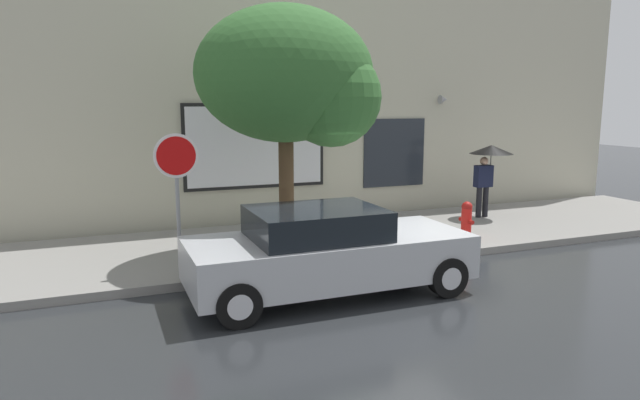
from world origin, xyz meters
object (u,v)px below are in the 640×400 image
Objects in this scene: fire_hydrant at (466,220)px; street_tree at (295,80)px; pedestrian_with_umbrella at (489,158)px; parked_car at (326,252)px; stop_sign at (177,174)px.

fire_hydrant is 0.17× the size of street_tree.
fire_hydrant is 0.43× the size of pedestrian_with_umbrella.
pedestrian_with_umbrella is (5.88, 3.56, 0.94)m from parked_car.
fire_hydrant is 0.34× the size of stop_sign.
parked_car is at bearing -155.27° from fire_hydrant.
pedestrian_with_umbrella is 0.77× the size of stop_sign.
parked_car is 0.95× the size of street_tree.
parked_car is at bearing -42.28° from stop_sign.
pedestrian_with_umbrella is 6.06m from street_tree.
parked_car is 1.89× the size of stop_sign.
parked_car is at bearing -96.72° from street_tree.
fire_hydrant is at bearing -5.53° from street_tree.
pedestrian_with_umbrella is (1.88, 1.72, 1.10)m from fire_hydrant.
pedestrian_with_umbrella is at bearing 31.20° from parked_car.
street_tree is at bearing 83.28° from parked_car.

